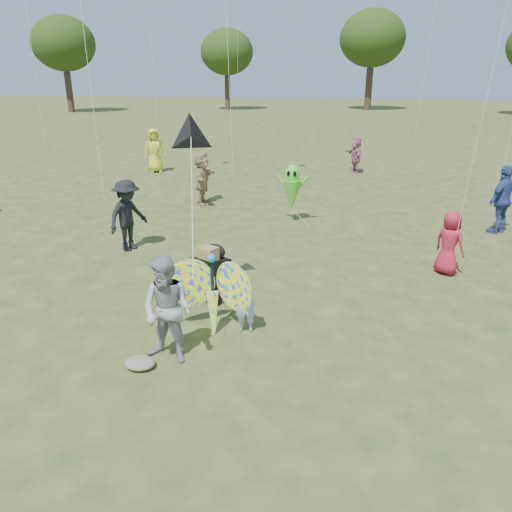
{
  "coord_description": "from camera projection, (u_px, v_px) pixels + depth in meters",
  "views": [
    {
      "loc": [
        1.53,
        -6.88,
        4.28
      ],
      "look_at": [
        -0.2,
        1.5,
        1.1
      ],
      "focal_mm": 35.0,
      "sensor_mm": 36.0,
      "label": 1
    }
  ],
  "objects": [
    {
      "name": "crowd_g",
      "position": [
        155.0,
        151.0,
        22.12
      ],
      "size": [
        1.12,
        0.99,
        1.92
      ],
      "primitive_type": "imported",
      "rotation": [
        0.0,
        0.0,
        0.51
      ],
      "color": "gold",
      "rests_on": "ground"
    },
    {
      "name": "grey_bag",
      "position": [
        140.0,
        363.0,
        7.64
      ],
      "size": [
        0.48,
        0.39,
        0.15
      ],
      "primitive_type": "ellipsoid",
      "color": "slate",
      "rests_on": "ground"
    },
    {
      "name": "delta_kite_rig",
      "position": [
        191.0,
        137.0,
        8.84
      ],
      "size": [
        1.11,
        2.43,
        2.23
      ],
      "color": "black",
      "rests_on": "ground"
    },
    {
      "name": "jogging_stroller",
      "position": [
        210.0,
        268.0,
        9.86
      ],
      "size": [
        0.76,
        1.14,
        1.09
      ],
      "rotation": [
        0.0,
        0.0,
        -0.4
      ],
      "color": "black",
      "rests_on": "ground"
    },
    {
      "name": "crowd_b",
      "position": [
        128.0,
        215.0,
        12.42
      ],
      "size": [
        1.04,
        1.32,
        1.8
      ],
      "primitive_type": "imported",
      "rotation": [
        0.0,
        0.0,
        1.2
      ],
      "color": "black",
      "rests_on": "ground"
    },
    {
      "name": "crowd_c",
      "position": [
        503.0,
        200.0,
        13.73
      ],
      "size": [
        1.12,
        1.12,
        1.9
      ],
      "primitive_type": "imported",
      "rotation": [
        0.0,
        0.0,
        3.92
      ],
      "color": "#32458B",
      "rests_on": "ground"
    },
    {
      "name": "tree_line",
      "position": [
        391.0,
        41.0,
        46.3
      ],
      "size": [
        91.78,
        33.6,
        10.79
      ],
      "color": "#3A2D21",
      "rests_on": "ground"
    },
    {
      "name": "child_girl",
      "position": [
        245.0,
        306.0,
        8.58
      ],
      "size": [
        0.4,
        0.32,
        0.97
      ],
      "primitive_type": "imported",
      "rotation": [
        0.0,
        0.0,
        3.4
      ],
      "color": "#AEC1F7",
      "rests_on": "ground"
    },
    {
      "name": "alien_kite",
      "position": [
        292.0,
        190.0,
        14.71
      ],
      "size": [
        1.12,
        0.69,
        1.74
      ],
      "color": "#59CB2F",
      "rests_on": "ground"
    },
    {
      "name": "crowd_a",
      "position": [
        449.0,
        243.0,
        11.0
      ],
      "size": [
        0.82,
        0.81,
        1.44
      ],
      "primitive_type": "imported",
      "rotation": [
        0.0,
        0.0,
        2.39
      ],
      "color": "#AC1B36",
      "rests_on": "ground"
    },
    {
      "name": "butterfly_kite",
      "position": [
        213.0,
        294.0,
        8.55
      ],
      "size": [
        1.74,
        0.75,
        1.61
      ],
      "color": "orange",
      "rests_on": "ground"
    },
    {
      "name": "ground",
      "position": [
        249.0,
        352.0,
        8.1
      ],
      "size": [
        160.0,
        160.0,
        0.0
      ],
      "primitive_type": "plane",
      "color": "#51592B",
      "rests_on": "ground"
    },
    {
      "name": "crowd_d",
      "position": [
        202.0,
        178.0,
        16.85
      ],
      "size": [
        0.59,
        1.65,
        1.76
      ],
      "primitive_type": "imported",
      "rotation": [
        0.0,
        0.0,
        1.62
      ],
      "color": "tan",
      "rests_on": "ground"
    },
    {
      "name": "crowd_j",
      "position": [
        356.0,
        155.0,
        22.22
      ],
      "size": [
        1.01,
        1.5,
        1.55
      ],
      "primitive_type": "imported",
      "rotation": [
        0.0,
        0.0,
        5.14
      ],
      "color": "#A55E79",
      "rests_on": "ground"
    },
    {
      "name": "adult_man",
      "position": [
        167.0,
        311.0,
        7.59
      ],
      "size": [
        0.94,
        0.8,
        1.71
      ],
      "primitive_type": "imported",
      "rotation": [
        0.0,
        0.0,
        -0.19
      ],
      "color": "#9C9EA2",
      "rests_on": "ground"
    }
  ]
}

